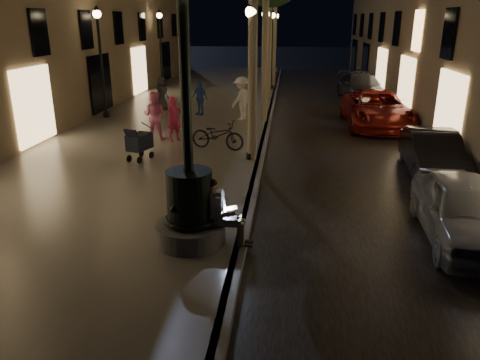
# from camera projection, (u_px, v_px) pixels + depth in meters

# --- Properties ---
(ground) EXTENTS (120.00, 120.00, 0.00)m
(ground) POSITION_uv_depth(u_px,v_px,m) (269.00, 120.00, 21.63)
(ground) COLOR black
(ground) RESTS_ON ground
(cobble_lane) EXTENTS (6.00, 45.00, 0.02)m
(cobble_lane) POSITION_uv_depth(u_px,v_px,m) (335.00, 122.00, 21.34)
(cobble_lane) COLOR black
(cobble_lane) RESTS_ON ground
(promenade) EXTENTS (8.00, 45.00, 0.20)m
(promenade) POSITION_uv_depth(u_px,v_px,m) (184.00, 116.00, 21.99)
(promenade) COLOR slate
(promenade) RESTS_ON ground
(curb_strip) EXTENTS (0.25, 45.00, 0.20)m
(curb_strip) POSITION_uv_depth(u_px,v_px,m) (269.00, 118.00, 21.60)
(curb_strip) COLOR #59595B
(curb_strip) RESTS_ON ground
(fountain_lamppost) EXTENTS (1.40, 1.40, 5.21)m
(fountain_lamppost) POSITION_uv_depth(u_px,v_px,m) (189.00, 195.00, 9.12)
(fountain_lamppost) COLOR #59595B
(fountain_lamppost) RESTS_ON promenade
(seated_man_laptop) EXTENTS (0.98, 0.33, 1.35)m
(seated_man_laptop) POSITION_uv_depth(u_px,v_px,m) (221.00, 210.00, 9.16)
(seated_man_laptop) COLOR gray
(seated_man_laptop) RESTS_ON promenade
(lamp_curb_a) EXTENTS (0.36, 0.36, 4.81)m
(lamp_curb_a) POSITION_uv_depth(u_px,v_px,m) (251.00, 62.00, 14.03)
(lamp_curb_a) COLOR black
(lamp_curb_a) RESTS_ON promenade
(lamp_curb_b) EXTENTS (0.36, 0.36, 4.81)m
(lamp_curb_b) POSITION_uv_depth(u_px,v_px,m) (265.00, 47.00, 21.55)
(lamp_curb_b) COLOR black
(lamp_curb_b) RESTS_ON promenade
(lamp_curb_c) EXTENTS (0.36, 0.36, 4.81)m
(lamp_curb_c) POSITION_uv_depth(u_px,v_px,m) (272.00, 39.00, 29.07)
(lamp_curb_c) COLOR black
(lamp_curb_c) RESTS_ON promenade
(lamp_curb_d) EXTENTS (0.36, 0.36, 4.81)m
(lamp_curb_d) POSITION_uv_depth(u_px,v_px,m) (276.00, 35.00, 36.58)
(lamp_curb_d) COLOR black
(lamp_curb_d) RESTS_ON promenade
(lamp_left_b) EXTENTS (0.36, 0.36, 4.81)m
(lamp_left_b) POSITION_uv_depth(u_px,v_px,m) (100.00, 48.00, 20.36)
(lamp_left_b) COLOR black
(lamp_left_b) RESTS_ON promenade
(lamp_left_c) EXTENTS (0.36, 0.36, 4.81)m
(lamp_left_c) POSITION_uv_depth(u_px,v_px,m) (161.00, 39.00, 29.76)
(lamp_left_c) COLOR black
(lamp_left_c) RESTS_ON promenade
(stroller) EXTENTS (0.72, 1.17, 1.19)m
(stroller) POSITION_uv_depth(u_px,v_px,m) (139.00, 142.00, 14.68)
(stroller) COLOR black
(stroller) RESTS_ON promenade
(car_front) EXTENTS (1.84, 4.10, 1.37)m
(car_front) POSITION_uv_depth(u_px,v_px,m) (463.00, 210.00, 9.77)
(car_front) COLOR #919498
(car_front) RESTS_ON ground
(car_second) EXTENTS (1.67, 4.08, 1.32)m
(car_second) POSITION_uv_depth(u_px,v_px,m) (433.00, 153.00, 13.96)
(car_second) COLOR black
(car_second) RESTS_ON ground
(car_third) EXTENTS (2.61, 5.56, 1.54)m
(car_third) POSITION_uv_depth(u_px,v_px,m) (376.00, 109.00, 20.13)
(car_third) COLOR maroon
(car_third) RESTS_ON ground
(car_rear) EXTENTS (2.52, 5.36, 1.51)m
(car_rear) POSITION_uv_depth(u_px,v_px,m) (361.00, 87.00, 26.60)
(car_rear) COLOR #313237
(car_rear) RESTS_ON ground
(pedestrian_red) EXTENTS (0.69, 0.69, 1.61)m
(pedestrian_red) POSITION_uv_depth(u_px,v_px,m) (174.00, 119.00, 17.00)
(pedestrian_red) COLOR #B6244B
(pedestrian_red) RESTS_ON promenade
(pedestrian_pink) EXTENTS (0.93, 0.76, 1.78)m
(pedestrian_pink) POSITION_uv_depth(u_px,v_px,m) (155.00, 115.00, 17.20)
(pedestrian_pink) COLOR pink
(pedestrian_pink) RESTS_ON promenade
(pedestrian_white) EXTENTS (1.23, 1.40, 1.88)m
(pedestrian_white) POSITION_uv_depth(u_px,v_px,m) (242.00, 98.00, 20.54)
(pedestrian_white) COLOR silver
(pedestrian_white) RESTS_ON promenade
(pedestrian_blue) EXTENTS (0.98, 0.87, 1.59)m
(pedestrian_blue) POSITION_uv_depth(u_px,v_px,m) (200.00, 98.00, 21.62)
(pedestrian_blue) COLOR #274690
(pedestrian_blue) RESTS_ON promenade
(pedestrian_dark) EXTENTS (0.78, 0.92, 1.60)m
(pedestrian_dark) POSITION_uv_depth(u_px,v_px,m) (162.00, 94.00, 22.75)
(pedestrian_dark) COLOR #302F34
(pedestrian_dark) RESTS_ON promenade
(bicycle) EXTENTS (2.00, 1.09, 1.00)m
(bicycle) POSITION_uv_depth(u_px,v_px,m) (218.00, 135.00, 15.97)
(bicycle) COLOR black
(bicycle) RESTS_ON promenade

